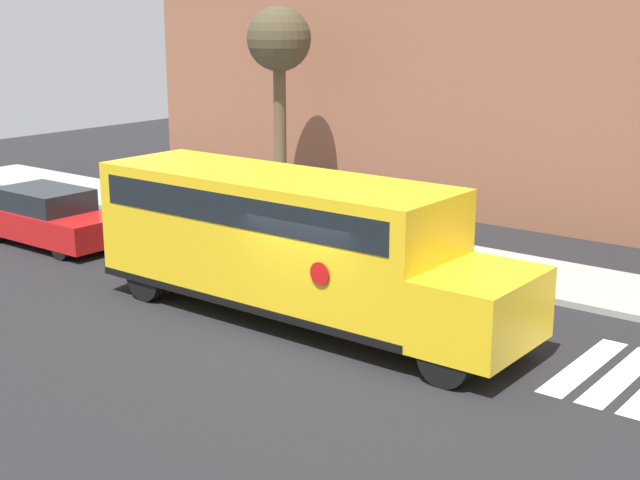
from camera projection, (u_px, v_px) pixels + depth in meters
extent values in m
plane|color=black|center=(313.00, 340.00, 17.70)|extent=(60.00, 60.00, 0.00)
cube|color=#9E9E99|center=(472.00, 265.00, 22.64)|extent=(44.00, 3.00, 0.15)
cube|color=#935B42|center=(584.00, 77.00, 26.51)|extent=(32.00, 4.00, 8.80)
cube|color=white|center=(584.00, 366.00, 16.37)|extent=(0.50, 3.20, 0.01)
cube|color=white|center=(622.00, 376.00, 15.96)|extent=(0.50, 3.20, 0.01)
cube|color=yellow|center=(274.00, 235.00, 18.81)|extent=(8.15, 2.50, 2.59)
cube|color=yellow|center=(481.00, 310.00, 16.02)|extent=(1.71, 2.50, 1.36)
cube|color=black|center=(274.00, 290.00, 19.11)|extent=(8.15, 2.54, 0.16)
cube|color=black|center=(273.00, 201.00, 18.62)|extent=(7.50, 2.53, 0.64)
cylinder|color=red|center=(319.00, 274.00, 16.52)|extent=(0.44, 0.02, 0.44)
cylinder|color=black|center=(503.00, 325.00, 17.06)|extent=(1.00, 0.30, 1.00)
cylinder|color=black|center=(445.00, 359.00, 15.41)|extent=(1.00, 0.30, 1.00)
cylinder|color=black|center=(214.00, 258.00, 21.66)|extent=(1.00, 0.30, 1.00)
cylinder|color=black|center=(146.00, 279.00, 20.01)|extent=(1.00, 0.30, 1.00)
cube|color=red|center=(52.00, 224.00, 24.71)|extent=(4.49, 1.85, 0.75)
cube|color=#1E2328|center=(44.00, 199.00, 24.70)|extent=(2.51, 1.71, 0.59)
cylinder|color=black|center=(110.00, 236.00, 24.52)|extent=(0.64, 0.22, 0.64)
cylinder|color=black|center=(61.00, 248.00, 23.28)|extent=(0.64, 0.22, 0.64)
cylinder|color=black|center=(46.00, 221.00, 26.28)|extent=(0.64, 0.22, 0.64)
cylinder|color=brown|center=(280.00, 136.00, 28.62)|extent=(0.40, 0.40, 4.87)
sphere|color=#4C422D|center=(279.00, 39.00, 27.85)|extent=(2.02, 2.02, 2.02)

